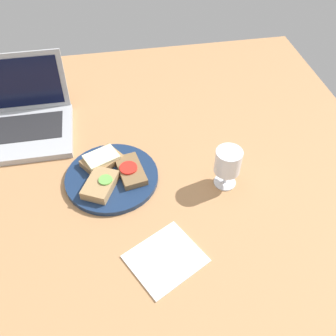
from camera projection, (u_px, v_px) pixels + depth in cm
name	position (u px, v px, depth cm)	size (l,w,h in cm)	color
wooden_table	(147.00, 178.00, 106.58)	(140.00, 140.00, 3.00)	#B27F51
plate	(112.00, 176.00, 104.02)	(25.72, 25.72, 1.48)	navy
sandwich_with_cucumber	(101.00, 185.00, 99.16)	(10.87, 12.40, 3.00)	#A88456
sandwich_with_tomato	(131.00, 171.00, 103.05)	(8.39, 12.71, 2.45)	brown
sandwich_with_cheese	(102.00, 160.00, 105.58)	(12.88, 12.10, 2.87)	#937047
wine_glass	(228.00, 163.00, 97.74)	(7.04, 7.04, 11.84)	white
laptop	(17.00, 122.00, 115.88)	(33.01, 27.33, 20.58)	#ADAFB5
napkin	(166.00, 259.00, 86.91)	(15.99, 13.99, 0.40)	white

